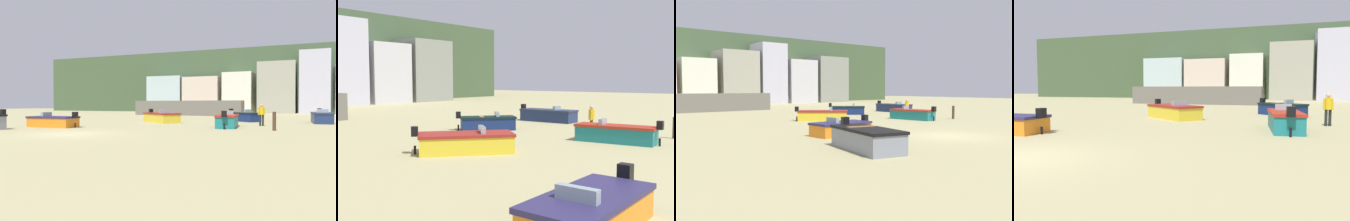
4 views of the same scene
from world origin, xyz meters
The scene contains 9 objects.
townhouse_centre_right centered at (12.87, 46.58, 5.19)m, with size 4.71×5.15×10.39m, color #B7B6C8.
townhouse_right centered at (18.75, 46.92, 3.92)m, with size 5.65×5.84×7.83m, color #BCBBC2.
townhouse_far_right centered at (25.57, 46.63, 4.35)m, with size 6.73×5.26×8.71m, color gray.
boat_teal_0 centered at (6.68, 8.41, 0.44)m, with size 1.75×4.22×1.18m.
boat_orange_1 centered at (-4.46, 3.94, 0.39)m, with size 3.68×1.64×1.07m.
boat_yellow_2 centered at (0.09, 12.14, 0.43)m, with size 4.15×3.84×1.15m.
boat_navy_3 centered at (12.88, 16.48, 0.46)m, with size 1.71×4.48×1.21m.
boat_navy_4 centered at (6.36, 16.60, 0.43)m, with size 3.44×3.17×1.15m.
beach_walker_foreground centered at (8.68, 10.78, 0.95)m, with size 0.53×0.44×1.62m.
Camera 2 is at (-11.68, 0.20, 3.06)m, focal length 42.72 mm.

